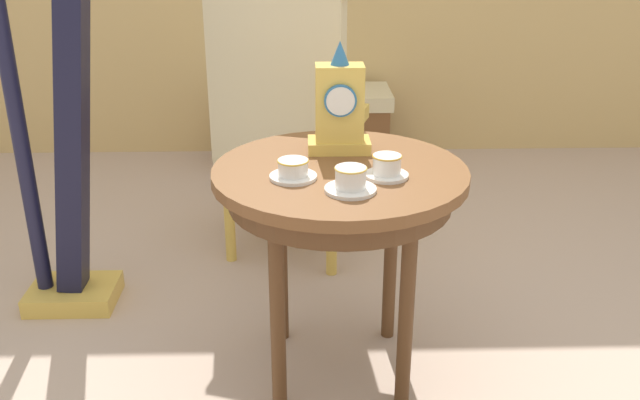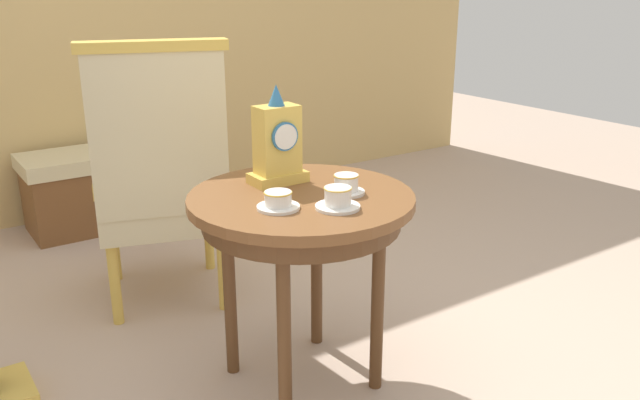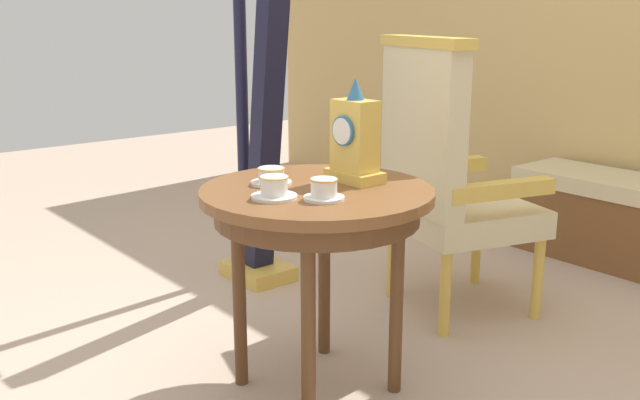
% 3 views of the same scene
% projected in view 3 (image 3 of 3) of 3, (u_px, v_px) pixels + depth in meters
% --- Properties ---
extents(ground_plane, '(10.00, 10.00, 0.00)m').
position_uv_depth(ground_plane, '(304.00, 377.00, 2.48)').
color(ground_plane, '#BCA38E').
extents(side_table, '(0.74, 0.74, 0.69)m').
position_uv_depth(side_table, '(317.00, 212.00, 2.27)').
color(side_table, brown).
rests_on(side_table, ground).
extents(teacup_left, '(0.13, 0.13, 0.06)m').
position_uv_depth(teacup_left, '(271.00, 177.00, 2.29)').
color(teacup_left, white).
rests_on(teacup_left, side_table).
extents(teacup_right, '(0.14, 0.14, 0.07)m').
position_uv_depth(teacup_right, '(274.00, 188.00, 2.11)').
color(teacup_right, white).
rests_on(teacup_right, side_table).
extents(teacup_center, '(0.12, 0.12, 0.06)m').
position_uv_depth(teacup_center, '(324.00, 190.00, 2.10)').
color(teacup_center, white).
rests_on(teacup_center, side_table).
extents(mantel_clock, '(0.19, 0.11, 0.34)m').
position_uv_depth(mantel_clock, '(354.00, 141.00, 2.30)').
color(mantel_clock, gold).
rests_on(mantel_clock, side_table).
extents(armchair, '(0.67, 0.67, 1.14)m').
position_uv_depth(armchair, '(446.00, 174.00, 2.90)').
color(armchair, beige).
rests_on(armchair, ground).
extents(harp, '(0.40, 0.24, 1.79)m').
position_uv_depth(harp, '(259.00, 128.00, 3.21)').
color(harp, gold).
rests_on(harp, ground).
extents(window_bench, '(0.91, 0.40, 0.44)m').
position_uv_depth(window_bench, '(608.00, 218.00, 3.62)').
color(window_bench, beige).
rests_on(window_bench, ground).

